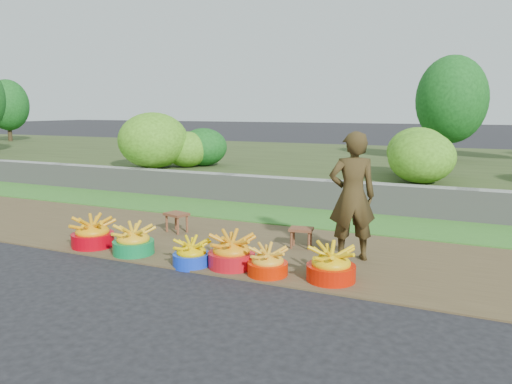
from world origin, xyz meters
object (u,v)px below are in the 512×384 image
at_px(basin_b, 133,242).
at_px(vendor_woman, 352,196).
at_px(basin_d, 232,253).
at_px(basin_c, 191,254).
at_px(stool_left, 177,217).
at_px(basin_f, 331,266).
at_px(stool_right, 301,232).
at_px(basin_a, 93,234).
at_px(basin_e, 268,263).

height_order(basin_b, vendor_woman, vendor_woman).
bearing_deg(basin_d, basin_c, -163.75).
bearing_deg(stool_left, basin_c, -50.35).
bearing_deg(basin_f, stool_right, 123.99).
xyz_separation_m(basin_a, basin_e, (2.60, -0.09, -0.04)).
relative_size(basin_f, stool_right, 1.56).
xyz_separation_m(basin_d, basin_f, (1.18, 0.04, -0.01)).
bearing_deg(basin_a, stool_right, 23.22).
distance_m(stool_left, vendor_woman, 2.76).
bearing_deg(vendor_woman, stool_left, -31.17).
relative_size(basin_b, basin_c, 1.19).
xyz_separation_m(basin_a, stool_left, (0.59, 1.12, 0.07)).
bearing_deg(basin_b, basin_a, 176.16).
relative_size(basin_e, vendor_woman, 0.29).
xyz_separation_m(basin_f, stool_left, (-2.70, 1.09, 0.08)).
height_order(basin_a, basin_e, basin_a).
distance_m(basin_c, basin_f, 1.66).
bearing_deg(basin_b, stool_left, 96.05).
bearing_deg(basin_b, basin_c, -5.65).
bearing_deg(basin_e, basin_a, 178.10).
bearing_deg(stool_left, basin_e, -31.12).
bearing_deg(vendor_woman, basin_a, -11.00).
height_order(basin_f, stool_right, basin_f).
bearing_deg(stool_left, stool_right, -0.68).
relative_size(basin_e, basin_f, 0.85).
bearing_deg(stool_right, vendor_woman, -17.02).
height_order(basin_c, basin_f, basin_f).
bearing_deg(basin_b, basin_e, -1.16).
bearing_deg(vendor_woman, basin_b, -6.14).
bearing_deg(basin_c, stool_left, 129.65).
bearing_deg(stool_right, basin_f, -56.01).
height_order(basin_d, basin_f, basin_d).
xyz_separation_m(basin_a, basin_f, (3.29, 0.03, -0.01)).
bearing_deg(basin_d, basin_a, 179.88).
bearing_deg(basin_d, basin_e, -9.40).
bearing_deg(stool_right, basin_b, -148.16).
relative_size(stool_right, vendor_woman, 0.22).
relative_size(basin_a, stool_right, 1.64).
relative_size(basin_f, stool_left, 1.35).
xyz_separation_m(basin_c, stool_left, (-1.05, 1.26, 0.11)).
relative_size(basin_a, basin_c, 1.26).
bearing_deg(vendor_woman, basin_d, 10.77).
distance_m(basin_a, stool_left, 1.27).
height_order(basin_b, basin_f, basin_f).
xyz_separation_m(basin_e, basin_f, (0.69, 0.12, 0.03)).
distance_m(basin_d, basin_e, 0.50).
distance_m(basin_d, stool_left, 1.89).
bearing_deg(stool_right, basin_c, -126.78).
bearing_deg(stool_left, vendor_woman, -5.17).
bearing_deg(basin_b, basin_d, 1.81).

